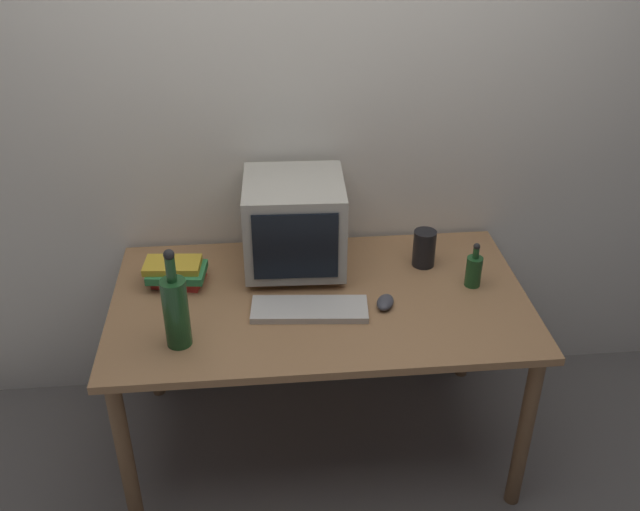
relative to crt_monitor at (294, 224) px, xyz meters
name	(u,v)px	position (x,y,z in m)	size (l,w,h in m)	color
ground_plane	(320,441)	(0.08, -0.23, -0.94)	(6.00, 6.00, 0.00)	slate
back_wall	(308,121)	(0.08, 0.27, 0.31)	(4.00, 0.08, 2.50)	silver
desk	(320,315)	(0.08, -0.23, -0.27)	(1.55, 0.87, 0.74)	#9E7047
crt_monitor	(294,224)	(0.00, 0.00, 0.00)	(0.39, 0.40, 0.37)	#B2AD9E
keyboard	(309,309)	(0.03, -0.32, -0.18)	(0.42, 0.15, 0.02)	beige
computer_mouse	(385,302)	(0.31, -0.31, -0.17)	(0.06, 0.10, 0.04)	#3F3F47
bottle_tall	(176,310)	(-0.42, -0.46, -0.05)	(0.09, 0.09, 0.37)	#1E4C23
bottle_short	(474,270)	(0.67, -0.20, -0.12)	(0.06, 0.06, 0.18)	#1E4C23
book_stack	(177,272)	(-0.46, -0.08, -0.14)	(0.24, 0.19, 0.09)	red
metal_canister	(424,248)	(0.51, -0.03, -0.12)	(0.09, 0.09, 0.15)	black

